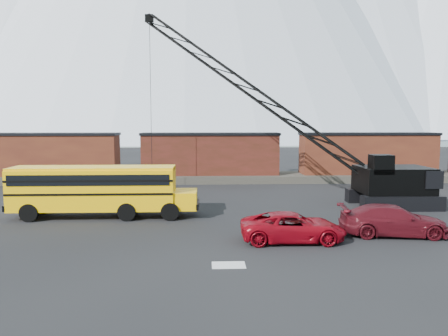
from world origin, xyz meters
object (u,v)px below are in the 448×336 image
(school_bus, at_px, (100,189))
(red_pickup, at_px, (293,227))
(maroon_suv, at_px, (393,220))
(crawler_crane, at_px, (249,89))

(school_bus, distance_m, red_pickup, 12.56)
(school_bus, xyz_separation_m, red_pickup, (10.98, -6.00, -1.07))
(maroon_suv, bearing_deg, red_pickup, 105.65)
(red_pickup, height_order, crawler_crane, crawler_crane)
(maroon_suv, distance_m, crawler_crane, 15.75)
(red_pickup, bearing_deg, crawler_crane, 4.97)
(red_pickup, xyz_separation_m, crawler_crane, (-0.96, 13.06, 7.76))
(red_pickup, xyz_separation_m, maroon_suv, (5.49, 0.91, 0.08))
(school_bus, bearing_deg, red_pickup, -28.67)
(school_bus, height_order, crawler_crane, crawler_crane)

